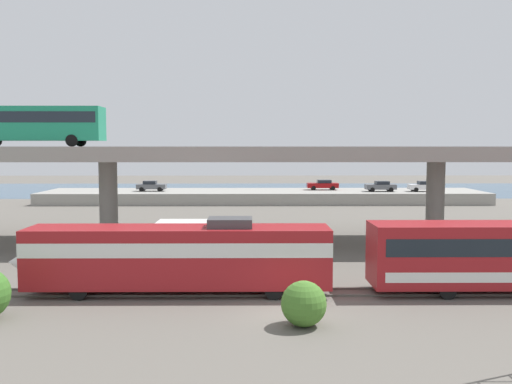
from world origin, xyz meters
The scene contains 14 objects.
ground_plane centered at (0.00, 0.00, 0.00)m, with size 260.00×260.00×0.00m, color #605B54.
rail_strip_near centered at (0.00, 3.29, 0.06)m, with size 110.00×0.12×0.12m, color #59544C.
rail_strip_far centered at (0.00, 4.71, 0.06)m, with size 110.00×0.12×0.12m, color #59544C.
train_locomotive centered at (-6.53, 4.00, 2.19)m, with size 17.55×3.04×4.18m.
highway_overpass centered at (0.00, 20.00, 7.31)m, with size 96.00×11.63×8.06m.
transit_bus_on_overpass centered at (-20.52, 22.16, 10.12)m, with size 12.00×2.68×3.40m.
service_truck_west centered at (-4.91, 11.28, 1.64)m, with size 6.80×2.46×3.04m.
pier_parking_lot centered at (0.00, 55.00, 0.82)m, with size 63.40×11.19×1.64m, color gray.
parked_car_0 centered at (-16.20, 54.32, 2.42)m, with size 4.18×1.83×1.50m.
parked_car_1 centered at (22.99, 53.40, 2.42)m, with size 4.15×2.00×1.50m.
parked_car_2 centered at (16.85, 53.47, 2.42)m, with size 4.29×1.97×1.50m.
parked_car_3 centered at (8.92, 56.52, 2.42)m, with size 4.59×1.99×1.50m.
harbor_water centered at (0.00, 78.00, 0.00)m, with size 140.00×36.00×0.01m, color #2D5170.
shrub_right centered at (0.60, -1.68, 1.03)m, with size 2.06×2.06×2.06m, color #437329.
Camera 1 is at (-1.76, -26.15, 8.05)m, focal length 39.17 mm.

